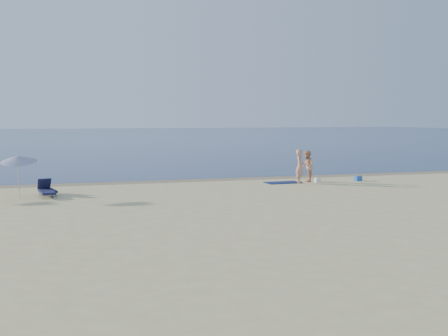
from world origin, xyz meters
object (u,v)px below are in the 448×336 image
at_px(person_left, 300,166).
at_px(person_right, 307,166).
at_px(umbrella_near, 18,159).
at_px(blue_cooler, 358,178).

bearing_deg(person_left, person_right, -17.98).
distance_m(person_right, umbrella_near, 15.66).
xyz_separation_m(person_left, umbrella_near, (-14.78, -1.66, 0.86)).
bearing_deg(person_right, blue_cooler, 102.12).
relative_size(blue_cooler, umbrella_near, 0.19).
bearing_deg(person_left, umbrella_near, 131.01).
height_order(person_right, blue_cooler, person_right).
distance_m(person_left, umbrella_near, 14.89).
distance_m(blue_cooler, umbrella_near, 18.67).
bearing_deg(blue_cooler, umbrella_near, 173.80).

